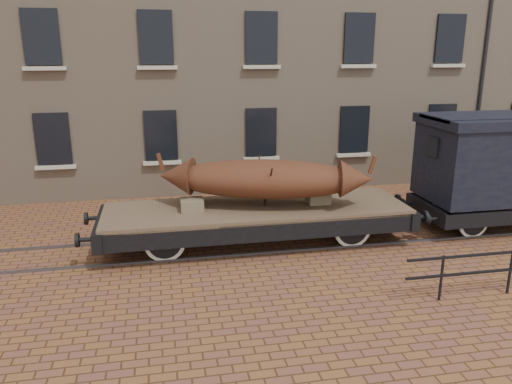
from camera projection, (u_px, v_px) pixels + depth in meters
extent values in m
plane|color=brown|center=(262.00, 243.00, 13.44)|extent=(90.00, 90.00, 0.00)
cube|color=tan|center=(283.00, 2.00, 21.49)|extent=(40.00, 10.00, 14.00)
cube|color=black|center=(53.00, 139.00, 16.40)|extent=(1.10, 0.12, 1.70)
cube|color=beige|center=(56.00, 167.00, 16.61)|extent=(1.30, 0.18, 0.12)
cube|color=black|center=(161.00, 135.00, 17.05)|extent=(1.10, 0.12, 1.70)
cube|color=beige|center=(162.00, 163.00, 17.25)|extent=(1.30, 0.18, 0.12)
cube|color=black|center=(261.00, 132.00, 17.69)|extent=(1.10, 0.12, 1.70)
cube|color=beige|center=(261.00, 159.00, 17.90)|extent=(1.30, 0.18, 0.12)
cube|color=black|center=(354.00, 129.00, 18.34)|extent=(1.10, 0.12, 1.70)
cube|color=beige|center=(353.00, 155.00, 18.54)|extent=(1.30, 0.18, 0.12)
cube|color=black|center=(441.00, 126.00, 18.98)|extent=(1.10, 0.12, 1.70)
cube|color=beige|center=(439.00, 151.00, 19.19)|extent=(1.30, 0.18, 0.12)
cube|color=black|center=(41.00, 37.00, 15.52)|extent=(1.10, 0.12, 1.70)
cube|color=beige|center=(45.00, 68.00, 15.72)|extent=(1.30, 0.18, 0.12)
cube|color=black|center=(156.00, 37.00, 16.16)|extent=(1.10, 0.12, 1.70)
cube|color=beige|center=(157.00, 68.00, 16.37)|extent=(1.30, 0.18, 0.12)
cube|color=black|center=(261.00, 38.00, 16.81)|extent=(1.10, 0.12, 1.70)
cube|color=beige|center=(262.00, 67.00, 17.01)|extent=(1.30, 0.18, 0.12)
cube|color=black|center=(359.00, 38.00, 17.45)|extent=(1.10, 0.12, 1.70)
cube|color=beige|center=(358.00, 66.00, 17.66)|extent=(1.30, 0.18, 0.12)
cube|color=black|center=(450.00, 39.00, 18.10)|extent=(1.10, 0.12, 1.70)
cube|color=beige|center=(448.00, 66.00, 18.30)|extent=(1.30, 0.18, 0.12)
cube|color=#59595E|center=(267.00, 252.00, 12.75)|extent=(30.00, 0.08, 0.06)
cube|color=#59595E|center=(256.00, 233.00, 14.11)|extent=(30.00, 0.08, 0.06)
cylinder|color=black|center=(441.00, 278.00, 10.27)|extent=(0.06, 0.06, 1.00)
cylinder|color=black|center=(510.00, 272.00, 10.56)|extent=(0.06, 0.06, 1.00)
cube|color=brown|center=(256.00, 209.00, 13.14)|extent=(7.91, 2.32, 0.13)
cube|color=black|center=(265.00, 232.00, 12.19)|extent=(7.91, 0.17, 0.47)
cube|color=black|center=(249.00, 206.00, 14.22)|extent=(7.91, 0.17, 0.47)
cube|color=black|center=(102.00, 227.00, 12.48)|extent=(0.23, 2.42, 0.47)
cylinder|color=black|center=(85.00, 240.00, 11.68)|extent=(0.37, 0.11, 0.11)
cylinder|color=black|center=(77.00, 240.00, 11.65)|extent=(0.08, 0.34, 0.34)
cylinder|color=black|center=(93.00, 218.00, 13.17)|extent=(0.37, 0.11, 0.11)
cylinder|color=black|center=(86.00, 219.00, 13.14)|extent=(0.08, 0.34, 0.34)
cube|color=black|center=(395.00, 209.00, 13.94)|extent=(0.23, 2.42, 0.47)
cylinder|color=black|center=(419.00, 217.00, 13.25)|extent=(0.37, 0.11, 0.11)
cylinder|color=black|center=(425.00, 217.00, 13.28)|extent=(0.08, 0.34, 0.34)
cylinder|color=black|center=(392.00, 200.00, 14.74)|extent=(0.37, 0.11, 0.11)
cylinder|color=black|center=(398.00, 200.00, 14.77)|extent=(0.08, 0.34, 0.34)
cylinder|color=black|center=(164.00, 232.00, 12.83)|extent=(0.11, 2.00, 0.11)
cylinder|color=white|center=(165.00, 242.00, 12.15)|extent=(1.01, 0.07, 1.01)
cylinder|color=black|center=(165.00, 242.00, 12.15)|extent=(0.83, 0.11, 0.83)
cube|color=black|center=(164.00, 234.00, 11.96)|extent=(0.95, 0.08, 0.11)
cylinder|color=white|center=(164.00, 223.00, 13.51)|extent=(1.01, 0.07, 1.01)
cylinder|color=black|center=(164.00, 223.00, 13.51)|extent=(0.83, 0.11, 0.83)
cube|color=black|center=(163.00, 213.00, 13.55)|extent=(0.95, 0.08, 0.11)
cylinder|color=black|center=(343.00, 220.00, 13.72)|extent=(0.11, 2.00, 0.11)
cylinder|color=white|center=(353.00, 229.00, 13.04)|extent=(1.01, 0.07, 1.01)
cylinder|color=black|center=(353.00, 229.00, 13.04)|extent=(0.83, 0.11, 0.83)
cube|color=black|center=(355.00, 221.00, 12.85)|extent=(0.95, 0.08, 0.11)
cylinder|color=white|center=(334.00, 212.00, 14.40)|extent=(1.01, 0.07, 1.01)
cylinder|color=black|center=(334.00, 212.00, 14.40)|extent=(0.83, 0.11, 0.83)
cube|color=black|center=(333.00, 202.00, 14.45)|extent=(0.95, 0.08, 0.11)
cube|color=black|center=(256.00, 223.00, 13.25)|extent=(4.22, 0.06, 0.06)
cube|color=#796C51|center=(192.00, 205.00, 12.77)|extent=(0.58, 0.53, 0.30)
cube|color=#796C51|center=(318.00, 197.00, 13.39)|extent=(0.58, 0.53, 0.30)
ellipsoid|color=#522218|center=(265.00, 179.00, 12.96)|extent=(5.19, 2.74, 0.99)
cone|color=#522218|center=(176.00, 176.00, 13.09)|extent=(1.06, 1.13, 0.94)
cube|color=#522218|center=(161.00, 162.00, 13.01)|extent=(0.22, 0.15, 0.48)
cone|color=#522218|center=(356.00, 179.00, 12.81)|extent=(1.06, 1.13, 0.94)
cube|color=#522218|center=(372.00, 165.00, 12.69)|extent=(0.22, 0.15, 0.48)
cylinder|color=black|center=(268.00, 188.00, 12.62)|extent=(0.04, 0.85, 1.23)
cylinder|color=black|center=(262.00, 180.00, 13.38)|extent=(0.04, 0.85, 1.23)
cube|color=black|center=(491.00, 195.00, 15.60)|extent=(5.48, 0.15, 0.41)
cube|color=black|center=(427.00, 210.00, 14.15)|extent=(0.20, 2.19, 0.41)
cylinder|color=black|center=(427.00, 219.00, 13.38)|extent=(0.07, 0.29, 0.29)
cylinder|color=black|center=(402.00, 203.00, 14.76)|extent=(0.07, 0.29, 0.29)
cylinder|color=black|center=(459.00, 215.00, 14.39)|extent=(0.09, 1.73, 0.09)
cylinder|color=white|center=(474.00, 223.00, 13.71)|extent=(0.88, 0.06, 0.88)
cylinder|color=black|center=(474.00, 223.00, 13.71)|extent=(0.72, 0.09, 0.72)
cylinder|color=white|center=(445.00, 207.00, 15.07)|extent=(0.88, 0.06, 0.88)
cylinder|color=black|center=(445.00, 207.00, 15.07)|extent=(0.72, 0.09, 0.72)
cube|color=black|center=(433.00, 147.00, 13.64)|extent=(0.07, 0.55, 0.55)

